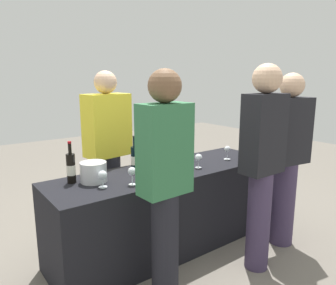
{
  "coord_description": "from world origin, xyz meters",
  "views": [
    {
      "loc": [
        -1.68,
        -2.25,
        1.59
      ],
      "look_at": [
        0.0,
        0.0,
        1.01
      ],
      "focal_mm": 34.21,
      "sensor_mm": 36.0,
      "label": 1
    }
  ],
  "objects": [
    {
      "name": "tasting_table",
      "position": [
        0.0,
        0.0,
        0.38
      ],
      "size": [
        2.21,
        0.66,
        0.76
      ],
      "primitive_type": "cube",
      "color": "black",
      "rests_on": "ground_plane"
    },
    {
      "name": "ice_bucket",
      "position": [
        -0.69,
        0.08,
        0.84
      ],
      "size": [
        0.21,
        0.21,
        0.16
      ],
      "primitive_type": "cylinder",
      "color": "silver",
      "rests_on": "tasting_table"
    },
    {
      "name": "guest_2",
      "position": [
        0.92,
        -0.61,
        0.88
      ],
      "size": [
        0.42,
        0.28,
        1.63
      ],
      "rotation": [
        0.0,
        0.0,
        -0.17
      ],
      "color": "#3F3351",
      "rests_on": "ground_plane"
    },
    {
      "name": "wine_glass_1",
      "position": [
        -0.48,
        -0.17,
        0.86
      ],
      "size": [
        0.07,
        0.07,
        0.14
      ],
      "color": "silver",
      "rests_on": "tasting_table"
    },
    {
      "name": "wine_glass_4",
      "position": [
        0.25,
        -0.13,
        0.85
      ],
      "size": [
        0.07,
        0.07,
        0.13
      ],
      "color": "silver",
      "rests_on": "tasting_table"
    },
    {
      "name": "wine_bottle_2",
      "position": [
        0.13,
        0.11,
        0.87
      ],
      "size": [
        0.07,
        0.07,
        0.31
      ],
      "color": "black",
      "rests_on": "tasting_table"
    },
    {
      "name": "wine_glass_2",
      "position": [
        -0.05,
        -0.06,
        0.87
      ],
      "size": [
        0.07,
        0.07,
        0.15
      ],
      "color": "silver",
      "rests_on": "tasting_table"
    },
    {
      "name": "wine_bottle_0",
      "position": [
        -0.84,
        0.16,
        0.88
      ],
      "size": [
        0.07,
        0.07,
        0.34
      ],
      "color": "black",
      "rests_on": "tasting_table"
    },
    {
      "name": "ground_plane",
      "position": [
        0.0,
        0.0,
        0.0
      ],
      "size": [
        12.0,
        12.0,
        0.0
      ],
      "primitive_type": "plane",
      "color": "slate"
    },
    {
      "name": "guest_0",
      "position": [
        -0.47,
        -0.59,
        0.91
      ],
      "size": [
        0.36,
        0.22,
        1.64
      ],
      "rotation": [
        0.0,
        0.0,
        0.03
      ],
      "color": "black",
      "rests_on": "ground_plane"
    },
    {
      "name": "guest_1",
      "position": [
        0.39,
        -0.73,
        0.94
      ],
      "size": [
        0.35,
        0.23,
        1.69
      ],
      "rotation": [
        0.0,
        0.0,
        -0.01
      ],
      "color": "#3F3351",
      "rests_on": "ground_plane"
    },
    {
      "name": "server_pouring",
      "position": [
        -0.3,
        0.6,
        0.88
      ],
      "size": [
        0.47,
        0.3,
        1.65
      ],
      "rotation": [
        0.0,
        0.0,
        3.29
      ],
      "color": "black",
      "rests_on": "ground_plane"
    },
    {
      "name": "wine_glass_5",
      "position": [
        0.7,
        -0.08,
        0.86
      ],
      "size": [
        0.07,
        0.07,
        0.14
      ],
      "color": "silver",
      "rests_on": "tasting_table"
    },
    {
      "name": "wine_bottle_1",
      "position": [
        -0.27,
        0.13,
        0.88
      ],
      "size": [
        0.07,
        0.07,
        0.32
      ],
      "color": "black",
      "rests_on": "tasting_table"
    },
    {
      "name": "wine_glass_0",
      "position": [
        -0.69,
        -0.09,
        0.85
      ],
      "size": [
        0.07,
        0.07,
        0.13
      ],
      "color": "silver",
      "rests_on": "tasting_table"
    },
    {
      "name": "wine_bottle_3",
      "position": [
        0.32,
        0.08,
        0.87
      ],
      "size": [
        0.07,
        0.07,
        0.32
      ],
      "color": "black",
      "rests_on": "tasting_table"
    },
    {
      "name": "wine_glass_3",
      "position": [
        0.1,
        -0.06,
        0.85
      ],
      "size": [
        0.06,
        0.06,
        0.13
      ],
      "color": "silver",
      "rests_on": "tasting_table"
    }
  ]
}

